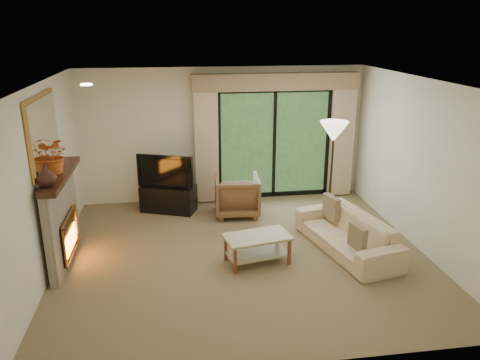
{
  "coord_description": "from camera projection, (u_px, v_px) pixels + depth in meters",
  "views": [
    {
      "loc": [
        -0.98,
        -6.36,
        3.34
      ],
      "look_at": [
        0.0,
        0.3,
        1.1
      ],
      "focal_mm": 35.0,
      "sensor_mm": 36.0,
      "label": 1
    }
  ],
  "objects": [
    {
      "name": "tv",
      "position": [
        167.0,
        170.0,
        8.58
      ],
      "size": [
        1.05,
        0.52,
        0.62
      ],
      "primitive_type": "imported",
      "rotation": [
        0.0,
        0.0,
        -0.37
      ],
      "color": "black",
      "rests_on": "media_console"
    },
    {
      "name": "armchair",
      "position": [
        237.0,
        195.0,
        8.57
      ],
      "size": [
        0.84,
        0.86,
        0.74
      ],
      "primitive_type": "imported",
      "rotation": [
        0.0,
        0.0,
        3.07
      ],
      "color": "brown",
      "rests_on": "floor"
    },
    {
      "name": "wall_left",
      "position": [
        44.0,
        182.0,
        6.37
      ],
      "size": [
        0.0,
        5.0,
        5.0
      ],
      "primitive_type": "plane",
      "rotation": [
        1.57,
        0.0,
        1.57
      ],
      "color": "white",
      "rests_on": "ground"
    },
    {
      "name": "pillow_near",
      "position": [
        357.0,
        237.0,
        6.61
      ],
      "size": [
        0.17,
        0.36,
        0.35
      ],
      "primitive_type": "cube",
      "rotation": [
        0.0,
        0.0,
        0.22
      ],
      "color": "brown",
      "rests_on": "sofa"
    },
    {
      "name": "mirror",
      "position": [
        44.0,
        132.0,
        6.35
      ],
      "size": [
        0.07,
        1.45,
        1.02
      ],
      "primitive_type": null,
      "color": "#B87E32",
      "rests_on": "wall_left"
    },
    {
      "name": "wall_front",
      "position": [
        283.0,
        253.0,
        4.4
      ],
      "size": [
        5.0,
        0.0,
        5.0
      ],
      "primitive_type": "plane",
      "rotation": [
        -1.57,
        0.0,
        0.0
      ],
      "color": "white",
      "rests_on": "ground"
    },
    {
      "name": "branches",
      "position": [
        54.0,
        155.0,
        6.43
      ],
      "size": [
        0.55,
        0.51,
        0.53
      ],
      "primitive_type": "imported",
      "rotation": [
        0.0,
        0.0,
        -0.22
      ],
      "color": "#C5591D",
      "rests_on": "fireplace"
    },
    {
      "name": "coffee_table",
      "position": [
        257.0,
        249.0,
        6.85
      ],
      "size": [
        1.03,
        0.69,
        0.43
      ],
      "primitive_type": null,
      "rotation": [
        0.0,
        0.0,
        0.19
      ],
      "color": "tan",
      "rests_on": "floor"
    },
    {
      "name": "wall_right",
      "position": [
        421.0,
        165.0,
        7.13
      ],
      "size": [
        0.0,
        5.0,
        5.0
      ],
      "primitive_type": "plane",
      "rotation": [
        1.57,
        0.0,
        -1.57
      ],
      "color": "white",
      "rests_on": "ground"
    },
    {
      "name": "floor_lamp",
      "position": [
        331.0,
        173.0,
        8.09
      ],
      "size": [
        0.56,
        0.56,
        1.8
      ],
      "primitive_type": null,
      "rotation": [
        0.0,
        0.0,
        -0.16
      ],
      "color": "#FBE7C6",
      "rests_on": "floor"
    },
    {
      "name": "cornice",
      "position": [
        277.0,
        82.0,
        8.78
      ],
      "size": [
        3.2,
        0.24,
        0.32
      ],
      "primitive_type": "cube",
      "color": "#A08261",
      "rests_on": "wall_back"
    },
    {
      "name": "sofa",
      "position": [
        347.0,
        233.0,
        7.21
      ],
      "size": [
        1.18,
        2.08,
        0.57
      ],
      "primitive_type": "imported",
      "rotation": [
        0.0,
        0.0,
        -1.35
      ],
      "color": "beige",
      "rests_on": "floor"
    },
    {
      "name": "sliding_door",
      "position": [
        274.0,
        144.0,
        9.25
      ],
      "size": [
        2.26,
        0.1,
        2.16
      ],
      "primitive_type": null,
      "color": "black",
      "rests_on": "floor"
    },
    {
      "name": "ceiling",
      "position": [
        243.0,
        82.0,
        6.34
      ],
      "size": [
        5.5,
        5.5,
        0.0
      ],
      "primitive_type": "plane",
      "rotation": [
        3.14,
        0.0,
        0.0
      ],
      "color": "white",
      "rests_on": "ground"
    },
    {
      "name": "curtain_right",
      "position": [
        342.0,
        138.0,
        9.3
      ],
      "size": [
        0.45,
        0.18,
        2.35
      ],
      "primitive_type": "cube",
      "color": "beige",
      "rests_on": "floor"
    },
    {
      "name": "media_console",
      "position": [
        169.0,
        198.0,
        8.76
      ],
      "size": [
        1.09,
        0.78,
        0.5
      ],
      "primitive_type": "cube",
      "rotation": [
        0.0,
        0.0,
        -0.37
      ],
      "color": "black",
      "rests_on": "floor"
    },
    {
      "name": "floor",
      "position": [
        243.0,
        254.0,
        7.16
      ],
      "size": [
        5.5,
        5.5,
        0.0
      ],
      "primitive_type": "plane",
      "color": "olive",
      "rests_on": "ground"
    },
    {
      "name": "curtain_left",
      "position": [
        206.0,
        143.0,
        8.93
      ],
      "size": [
        0.45,
        0.18,
        2.35
      ],
      "primitive_type": "cube",
      "color": "beige",
      "rests_on": "floor"
    },
    {
      "name": "pillow_far",
      "position": [
        331.0,
        207.0,
        7.67
      ],
      "size": [
        0.18,
        0.4,
        0.39
      ],
      "primitive_type": "cube",
      "rotation": [
        0.0,
        0.0,
        0.22
      ],
      "color": "brown",
      "rests_on": "sofa"
    },
    {
      "name": "wall_back",
      "position": [
        224.0,
        135.0,
        9.09
      ],
      "size": [
        5.0,
        0.0,
        5.0
      ],
      "primitive_type": "plane",
      "rotation": [
        1.57,
        0.0,
        0.0
      ],
      "color": "white",
      "rests_on": "ground"
    },
    {
      "name": "vase",
      "position": [
        45.0,
        176.0,
        5.95
      ],
      "size": [
        0.28,
        0.28,
        0.29
      ],
      "primitive_type": "imported",
      "rotation": [
        0.0,
        0.0,
        -0.04
      ],
      "color": "#361A12",
      "rests_on": "fireplace"
    },
    {
      "name": "fireplace",
      "position": [
        62.0,
        218.0,
        6.76
      ],
      "size": [
        0.24,
        1.7,
        1.37
      ],
      "primitive_type": null,
      "color": "gray",
      "rests_on": "floor"
    }
  ]
}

